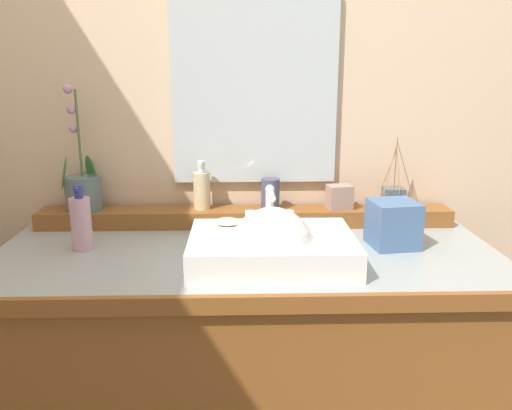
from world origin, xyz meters
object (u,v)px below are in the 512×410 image
soap_bar (227,222)px  soap_dispenser (202,189)px  reed_diffuser (393,198)px  tissue_box (393,224)px  trinket_box (339,197)px  sink_basin (272,249)px  potted_plant (83,187)px  lotion_bottle (81,222)px  tumbler_cup (270,194)px

soap_bar → soap_dispenser: soap_dispenser is taller
soap_bar → soap_dispenser: (-0.09, 0.27, 0.03)m
soap_dispenser → reed_diffuser: bearing=-2.3°
tissue_box → trinket_box: bearing=118.2°
sink_basin → soap_dispenser: soap_dispenser is taller
sink_basin → reed_diffuser: (0.42, 0.34, 0.05)m
potted_plant → lotion_bottle: size_ratio=2.13×
trinket_box → lotion_bottle: size_ratio=0.42×
tissue_box → reed_diffuser: bearing=74.5°
potted_plant → tumbler_cup: (0.62, -0.02, -0.02)m
potted_plant → tumbler_cup: bearing=-1.4°
sink_basin → lotion_bottle: size_ratio=2.32×
lotion_bottle → soap_dispenser: bearing=35.3°
soap_dispenser → lotion_bottle: size_ratio=0.84×
potted_plant → trinket_box: (0.85, -0.01, -0.04)m
soap_bar → tissue_box: size_ratio=0.51×
potted_plant → soap_dispenser: 0.39m
lotion_bottle → sink_basin: bearing=-13.8°
soap_dispenser → trinket_box: soap_dispenser is taller
soap_bar → soap_dispenser: size_ratio=0.43×
soap_dispenser → trinket_box: 0.46m
soap_bar → reed_diffuser: 0.60m
soap_dispenser → soap_bar: bearing=-71.6°
potted_plant → tissue_box: potted_plant is taller
soap_bar → soap_dispenser: 0.29m
sink_basin → soap_dispenser: bearing=119.9°
sink_basin → tumbler_cup: bearing=87.6°
reed_diffuser → trinket_box: (-0.18, 0.01, 0.00)m
soap_dispenser → potted_plant: bearing=-179.8°
potted_plant → tumbler_cup: 0.62m
potted_plant → tissue_box: size_ratio=2.99×
trinket_box → tissue_box: (0.12, -0.22, -0.03)m
sink_basin → soap_bar: size_ratio=6.31×
tumbler_cup → trinket_box: tumbler_cup is taller
soap_bar → tumbler_cup: (0.14, 0.26, 0.02)m
potted_plant → tumbler_cup: size_ratio=3.90×
tissue_box → soap_bar: bearing=-175.6°
sink_basin → reed_diffuser: size_ratio=1.84×
potted_plant → reed_diffuser: size_ratio=1.70×
sink_basin → soap_dispenser: 0.43m
sink_basin → tissue_box: (0.37, 0.13, 0.03)m
potted_plant → reed_diffuser: bearing=-1.3°
potted_plant → trinket_box: size_ratio=5.10×
tumbler_cup → tissue_box: tumbler_cup is taller
soap_dispenser → tumbler_cup: size_ratio=1.55×
sink_basin → soap_bar: sink_basin is taller
soap_bar → lotion_bottle: bearing=175.0°
lotion_bottle → reed_diffuser: bearing=12.3°
reed_diffuser → lotion_bottle: bearing=-167.7°
soap_bar → tissue_box: bearing=4.4°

